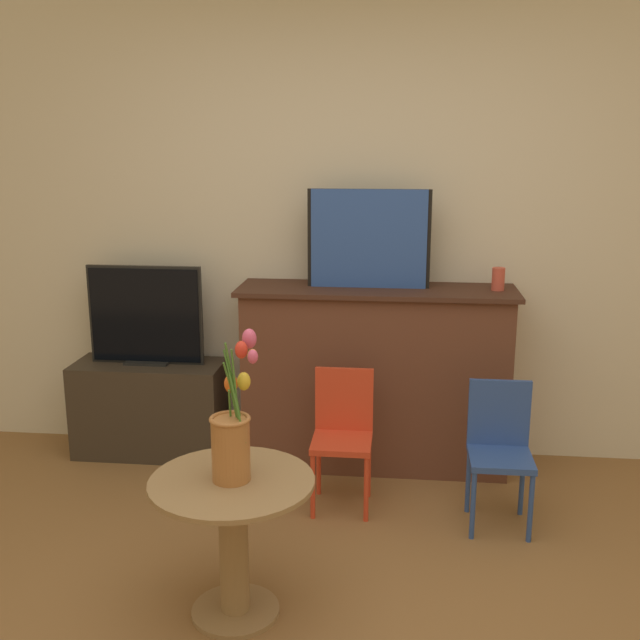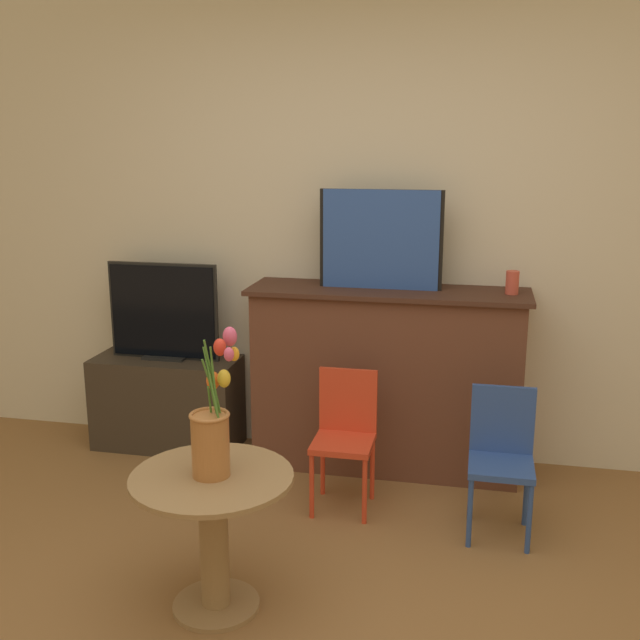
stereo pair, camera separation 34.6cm
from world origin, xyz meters
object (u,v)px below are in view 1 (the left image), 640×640
Objects in this scene: painting at (369,239)px; vase_tulips at (233,435)px; tv_monitor at (145,317)px; chair_red at (343,429)px; chair_blue at (500,444)px.

painting reaches higher than vase_tulips.
painting is 1.61m from vase_tulips.
tv_monitor reaches higher than chair_red.
chair_red is 1.00× the size of chair_blue.
chair_red is at bearing 171.72° from chair_blue.
painting is at bearing 73.70° from vase_tulips.
chair_red is (1.16, -0.51, -0.43)m from tv_monitor.
chair_blue is 1.42m from vase_tulips.
vase_tulips is (0.83, -1.46, -0.08)m from tv_monitor.
painting reaches higher than tv_monitor.
painting is 0.96× the size of chair_red.
painting is at bearing -0.10° from tv_monitor.
painting is 1.17× the size of vase_tulips.
tv_monitor is 1.16× the size of vase_tulips.
chair_blue is at bearing 37.84° from vase_tulips.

